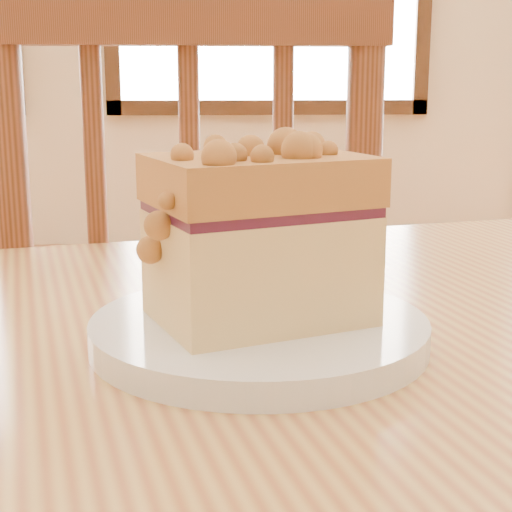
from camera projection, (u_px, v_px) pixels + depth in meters
The scene contains 4 objects.
cafe_table_main at pixel (353, 500), 0.51m from camera, with size 1.35×1.05×0.75m.
cafe_chair_main at pixel (192, 380), 1.06m from camera, with size 0.48×0.48×1.03m.
plate at pixel (259, 332), 0.51m from camera, with size 0.22×0.22×0.02m.
cake_slice at pixel (258, 232), 0.50m from camera, with size 0.16×0.14×0.12m.
Camera 1 is at (-0.06, -0.39, 0.92)m, focal length 55.00 mm.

